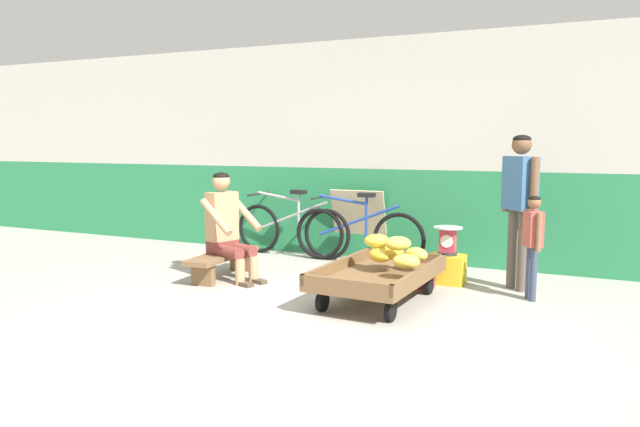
% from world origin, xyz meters
% --- Properties ---
extents(ground_plane, '(80.00, 80.00, 0.00)m').
position_xyz_m(ground_plane, '(0.00, 0.00, 0.00)').
color(ground_plane, '#A39E93').
extents(back_wall, '(16.00, 0.30, 2.71)m').
position_xyz_m(back_wall, '(0.00, 3.14, 1.35)').
color(back_wall, '#287F4C').
rests_on(back_wall, ground).
extents(banana_cart, '(0.92, 1.48, 0.36)m').
position_xyz_m(banana_cart, '(0.45, 1.09, 0.24)').
color(banana_cart, brown).
rests_on(banana_cart, ground).
extents(banana_pile, '(0.63, 0.61, 0.26)m').
position_xyz_m(banana_pile, '(0.57, 1.19, 0.47)').
color(banana_pile, yellow).
rests_on(banana_pile, banana_cart).
extents(low_bench, '(0.35, 1.11, 0.27)m').
position_xyz_m(low_bench, '(-1.41, 1.32, 0.20)').
color(low_bench, brown).
rests_on(low_bench, ground).
extents(vendor_seated, '(0.73, 0.60, 1.14)m').
position_xyz_m(vendor_seated, '(-1.32, 1.30, 0.57)').
color(vendor_seated, tan).
rests_on(vendor_seated, ground).
extents(plastic_crate, '(0.36, 0.28, 0.30)m').
position_xyz_m(plastic_crate, '(0.85, 2.09, 0.15)').
color(plastic_crate, gold).
rests_on(plastic_crate, ground).
extents(weighing_scale, '(0.30, 0.30, 0.29)m').
position_xyz_m(weighing_scale, '(0.85, 2.08, 0.45)').
color(weighing_scale, '#28282D').
rests_on(weighing_scale, plastic_crate).
extents(bicycle_near_left, '(1.66, 0.48, 0.86)m').
position_xyz_m(bicycle_near_left, '(-1.30, 2.72, 0.35)').
color(bicycle_near_left, black).
rests_on(bicycle_near_left, ground).
extents(bicycle_far_left, '(1.66, 0.48, 0.86)m').
position_xyz_m(bicycle_far_left, '(-0.37, 2.68, 0.35)').
color(bicycle_far_left, black).
rests_on(bicycle_far_left, ground).
extents(sign_board, '(0.70, 0.27, 0.87)m').
position_xyz_m(sign_board, '(-0.46, 2.97, 0.43)').
color(sign_board, '#C6B289').
rests_on(sign_board, ground).
extents(customer_adult, '(0.37, 0.38, 1.53)m').
position_xyz_m(customer_adult, '(1.54, 2.12, 0.95)').
color(customer_adult, brown).
rests_on(customer_adult, ground).
extents(customer_child, '(0.20, 0.28, 0.97)m').
position_xyz_m(customer_child, '(1.71, 1.76, 0.60)').
color(customer_child, '#38425B').
rests_on(customer_child, ground).
extents(shopping_bag, '(0.18, 0.12, 0.24)m').
position_xyz_m(shopping_bag, '(0.71, 1.78, 0.12)').
color(shopping_bag, '#D13D4C').
rests_on(shopping_bag, ground).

